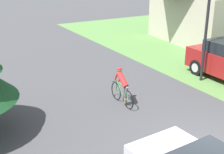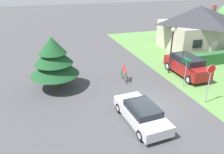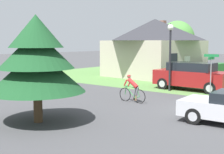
{
  "view_description": "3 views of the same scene",
  "coord_description": "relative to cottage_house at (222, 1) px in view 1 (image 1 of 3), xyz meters",
  "views": [
    {
      "loc": [
        -6.33,
        -5.23,
        5.41
      ],
      "look_at": [
        -0.81,
        4.38,
        1.3
      ],
      "focal_mm": 50.0,
      "sensor_mm": 36.0,
      "label": 1
    },
    {
      "loc": [
        -6.88,
        -11.84,
        8.35
      ],
      "look_at": [
        -1.61,
        4.0,
        0.8
      ],
      "focal_mm": 35.0,
      "sensor_mm": 36.0,
      "label": 2
    },
    {
      "loc": [
        -13.84,
        -5.17,
        3.26
      ],
      "look_at": [
        -2.02,
        4.5,
        1.53
      ],
      "focal_mm": 50.0,
      "sensor_mm": 36.0,
      "label": 3
    }
  ],
  "objects": [
    {
      "name": "cyclist",
      "position": [
        -12.01,
        -6.02,
        -2.09
      ],
      "size": [
        0.44,
        1.74,
        1.5
      ],
      "rotation": [
        0.0,
        0.0,
        1.54
      ],
      "color": "black",
      "rests_on": "ground"
    },
    {
      "name": "cottage_house",
      "position": [
        0.0,
        0.0,
        0.0
      ],
      "size": [
        8.93,
        8.39,
        5.4
      ],
      "rotation": [
        0.0,
        0.0,
        -0.09
      ],
      "color": "#B2A893",
      "rests_on": "ground"
    },
    {
      "name": "street_lamp",
      "position": [
        -7.3,
        -5.68,
        0.3
      ],
      "size": [
        0.39,
        0.39,
        4.47
      ],
      "color": "black",
      "rests_on": "ground"
    }
  ]
}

